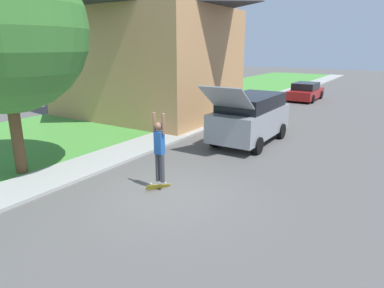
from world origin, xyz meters
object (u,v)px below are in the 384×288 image
(car_down_street, at_px, (305,92))
(suv_parked, at_px, (250,117))
(lawn_tree_near, at_px, (1,29))
(skateboard, at_px, (158,187))
(skateboarder, at_px, (159,147))

(car_down_street, bearing_deg, suv_parked, -84.86)
(lawn_tree_near, xyz_separation_m, car_down_street, (3.51, 21.43, -3.92))
(lawn_tree_near, bearing_deg, car_down_street, 80.69)
(car_down_street, distance_m, skateboard, 20.01)
(suv_parked, relative_size, skateboard, 7.01)
(skateboarder, bearing_deg, suv_parked, 88.89)
(suv_parked, xyz_separation_m, skateboarder, (-0.12, -6.24, 0.19))
(lawn_tree_near, distance_m, suv_parked, 9.68)
(car_down_street, bearing_deg, skateboarder, -86.81)
(suv_parked, bearing_deg, lawn_tree_near, -121.66)
(suv_parked, distance_m, car_down_street, 13.79)
(car_down_street, relative_size, skateboard, 5.94)
(lawn_tree_near, relative_size, suv_parked, 1.34)
(suv_parked, xyz_separation_m, car_down_street, (-1.23, 13.73, -0.49))
(car_down_street, bearing_deg, lawn_tree_near, -99.31)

